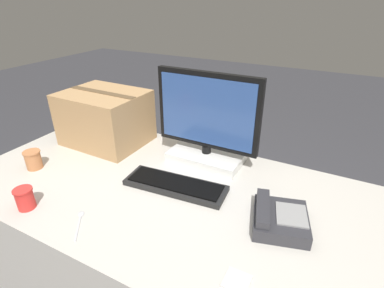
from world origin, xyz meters
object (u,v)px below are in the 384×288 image
at_px(keyboard, 175,185).
at_px(desk_phone, 279,218).
at_px(monitor, 207,128).
at_px(paper_cup_left, 33,160).
at_px(spoon, 79,221).
at_px(paper_cup_right, 25,198).
at_px(cardboard_box, 105,118).
at_px(sticky_note_pad, 237,281).

relative_size(keyboard, desk_phone, 1.82).
relative_size(monitor, paper_cup_left, 5.68).
xyz_separation_m(keyboard, spoon, (-0.20, -0.34, -0.01)).
relative_size(keyboard, spoon, 3.31).
relative_size(paper_cup_right, cardboard_box, 0.20).
xyz_separation_m(monitor, keyboard, (-0.02, -0.27, -0.16)).
relative_size(monitor, paper_cup_right, 5.86).
height_order(monitor, keyboard, monitor).
distance_m(monitor, keyboard, 0.31).
height_order(desk_phone, sticky_note_pad, desk_phone).
height_order(keyboard, sticky_note_pad, keyboard).
relative_size(paper_cup_left, paper_cup_right, 1.03).
bearing_deg(sticky_note_pad, cardboard_box, 150.87).
height_order(paper_cup_left, cardboard_box, cardboard_box).
distance_m(monitor, desk_phone, 0.54).
bearing_deg(paper_cup_left, keyboard, 14.27).
distance_m(paper_cup_right, spoon, 0.24).
height_order(keyboard, paper_cup_right, paper_cup_right).
height_order(paper_cup_right, spoon, paper_cup_right).
distance_m(monitor, paper_cup_left, 0.83).
distance_m(paper_cup_left, cardboard_box, 0.41).
relative_size(monitor, spoon, 3.71).
xyz_separation_m(paper_cup_left, spoon, (0.47, -0.17, -0.04)).
bearing_deg(cardboard_box, paper_cup_left, -106.38).
relative_size(monitor, desk_phone, 2.04).
distance_m(monitor, sticky_note_pad, 0.72).
bearing_deg(cardboard_box, sticky_note_pad, -29.13).
bearing_deg(cardboard_box, paper_cup_right, -78.77).
bearing_deg(desk_phone, paper_cup_right, -173.37).
xyz_separation_m(desk_phone, spoon, (-0.65, -0.32, -0.03)).
bearing_deg(sticky_note_pad, spoon, -177.72).
bearing_deg(desk_phone, monitor, 129.90).
bearing_deg(spoon, keyboard, -68.91).
distance_m(desk_phone, cardboard_box, 1.03).
bearing_deg(paper_cup_left, desk_phone, 7.47).
height_order(keyboard, paper_cup_left, paper_cup_left).
bearing_deg(paper_cup_right, monitor, 54.80).
height_order(keyboard, desk_phone, desk_phone).
bearing_deg(spoon, paper_cup_left, 31.64).
bearing_deg(desk_phone, paper_cup_left, 172.17).
relative_size(paper_cup_left, cardboard_box, 0.21).
bearing_deg(sticky_note_pad, monitor, 122.55).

